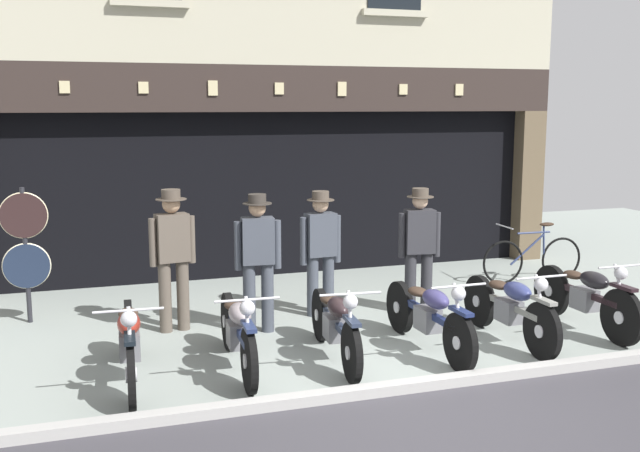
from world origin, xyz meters
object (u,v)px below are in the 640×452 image
at_px(motorcycle_center_right, 510,307).
at_px(assistant_far_right, 419,245).
at_px(motorcycle_left, 238,330).
at_px(shopkeeper_center, 258,256).
at_px(tyre_sign_pole, 25,243).
at_px(salesman_right, 320,247).
at_px(advert_board_near, 418,162).
at_px(motorcycle_far_left, 129,340).
at_px(motorcycle_center, 429,315).
at_px(motorcycle_center_left, 335,323).
at_px(leaning_bicycle, 533,258).
at_px(advert_board_far, 479,159).
at_px(salesman_left, 173,252).
at_px(motorcycle_right, 586,295).

height_order(motorcycle_center_right, assistant_far_right, assistant_far_right).
bearing_deg(motorcycle_left, motorcycle_center_right, -178.57).
relative_size(shopkeeper_center, tyre_sign_pole, 0.98).
distance_m(salesman_right, advert_board_near, 3.74).
distance_m(motorcycle_far_left, motorcycle_center, 3.22).
distance_m(motorcycle_center_left, assistant_far_right, 2.22).
bearing_deg(shopkeeper_center, leaning_bicycle, -159.75).
bearing_deg(assistant_far_right, advert_board_far, -122.53).
distance_m(motorcycle_left, salesman_left, 1.73).
bearing_deg(assistant_far_right, motorcycle_center_left, 48.97).
bearing_deg(shopkeeper_center, advert_board_near, -133.95).
relative_size(motorcycle_right, advert_board_far, 1.89).
bearing_deg(advert_board_far, motorcycle_far_left, -146.10).
bearing_deg(advert_board_near, motorcycle_center_right, -101.64).
height_order(shopkeeper_center, advert_board_near, advert_board_near).
bearing_deg(motorcycle_center_right, tyre_sign_pole, -25.91).
distance_m(motorcycle_far_left, salesman_left, 1.79).
xyz_separation_m(shopkeeper_center, leaning_bicycle, (4.66, 1.23, -0.57)).
height_order(motorcycle_center_left, assistant_far_right, assistant_far_right).
xyz_separation_m(salesman_left, shopkeeper_center, (0.95, -0.37, -0.04)).
xyz_separation_m(motorcycle_far_left, advert_board_far, (6.30, 4.23, 1.35)).
bearing_deg(motorcycle_center_right, salesman_left, -24.74).
height_order(motorcycle_left, motorcycle_right, motorcycle_right).
height_order(salesman_left, salesman_right, salesman_left).
bearing_deg(leaning_bicycle, motorcycle_right, 162.60).
bearing_deg(advert_board_near, salesman_right, -135.47).
bearing_deg(motorcycle_center_left, advert_board_near, -119.57).
xyz_separation_m(motorcycle_center, assistant_far_right, (0.56, 1.44, 0.50)).
bearing_deg(motorcycle_right, advert_board_near, -87.06).
distance_m(salesman_left, salesman_right, 1.90).
distance_m(salesman_right, tyre_sign_pole, 3.68).
xyz_separation_m(motorcycle_center_right, motorcycle_right, (1.14, 0.13, 0.01)).
bearing_deg(salesman_right, shopkeeper_center, 22.43).
relative_size(motorcycle_right, leaning_bicycle, 1.16).
xyz_separation_m(shopkeeper_center, tyre_sign_pole, (-2.64, 1.29, 0.09)).
height_order(motorcycle_center_right, salesman_right, salesman_right).
bearing_deg(tyre_sign_pole, motorcycle_center, -31.11).
distance_m(motorcycle_center_right, salesman_left, 4.01).
relative_size(motorcycle_center_left, tyre_sign_pole, 1.16).
xyz_separation_m(motorcycle_left, tyre_sign_pole, (-2.14, 2.49, 0.60)).
relative_size(salesman_left, salesman_right, 1.06).
distance_m(salesman_left, advert_board_far, 6.30).
relative_size(motorcycle_left, shopkeeper_center, 1.20).
relative_size(motorcycle_right, advert_board_near, 1.78).
xyz_separation_m(motorcycle_far_left, salesman_left, (0.64, 1.58, 0.54)).
xyz_separation_m(motorcycle_far_left, motorcycle_center_right, (4.24, -0.09, -0.00)).
bearing_deg(shopkeeper_center, motorcycle_right, 168.36).
height_order(motorcycle_center_left, shopkeeper_center, shopkeeper_center).
height_order(motorcycle_center, salesman_right, salesman_right).
bearing_deg(advert_board_far, motorcycle_center_right, -115.42).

